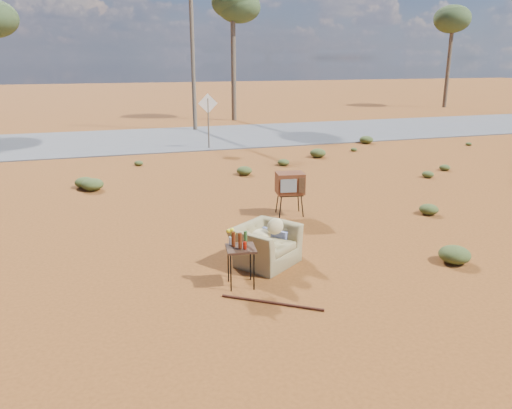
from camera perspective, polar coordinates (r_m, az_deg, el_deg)
name	(u,v)px	position (r m, az deg, el deg)	size (l,w,h in m)	color
ground	(273,267)	(8.82, 2.00, -7.14)	(140.00, 140.00, 0.00)	brown
highway	(162,139)	(23.04, -10.69, 7.38)	(140.00, 7.00, 0.04)	#565659
armchair	(268,239)	(8.88, 1.33, -3.93)	(1.36, 1.37, 0.93)	olive
tv_unit	(290,184)	(11.48, 3.91, 2.37)	(0.69, 0.59, 1.00)	black
side_table	(239,246)	(7.90, -2.01, -4.71)	(0.52, 0.52, 0.93)	#3B2315
rusty_bar	(272,303)	(7.57, 1.82, -11.14)	(0.04, 0.04, 1.57)	#461C12
road_sign	(208,111)	(20.16, -5.50, 10.58)	(0.78, 0.06, 2.19)	brown
eucalyptus_center	(233,3)	(29.78, -2.68, 21.99)	(3.20, 3.20, 7.60)	brown
eucalyptus_right	(453,23)	(40.21, 21.58, 18.77)	(3.20, 3.20, 7.10)	brown
utility_pole_center	(192,45)	(25.56, -7.29, 17.68)	(1.40, 0.20, 8.00)	brown
scrub_patch	(184,198)	(12.63, -8.27, 0.70)	(17.49, 8.07, 0.33)	#435223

